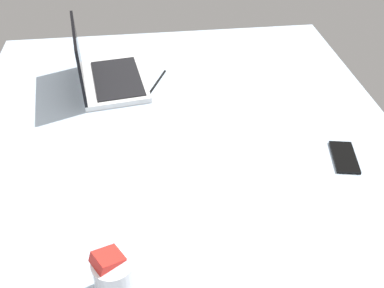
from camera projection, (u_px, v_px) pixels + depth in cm
name	position (u px, v px, depth cm)	size (l,w,h in cm)	color
bed_mattress	(187.00, 185.00, 131.81)	(180.00, 140.00, 18.00)	silver
laptop	(104.00, 74.00, 157.19)	(35.86, 27.33, 23.00)	silver
snack_cup	(114.00, 276.00, 89.83)	(9.31, 9.40, 13.62)	silver
cell_phone	(344.00, 157.00, 127.60)	(6.80, 14.00, 0.80)	black
charger_cable	(158.00, 82.00, 161.09)	(17.00, 0.60, 0.60)	black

